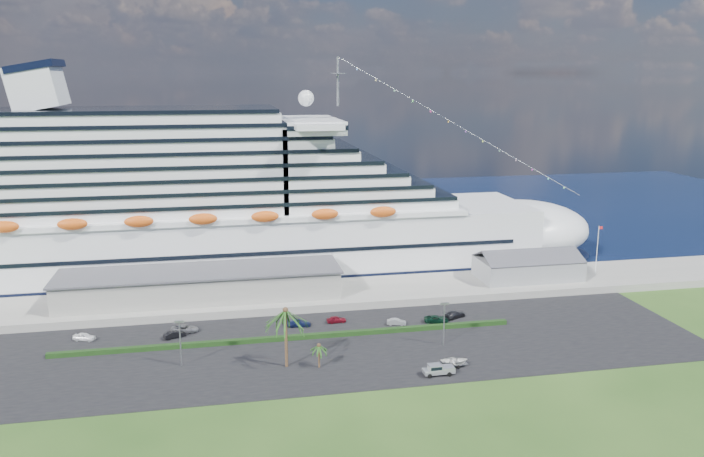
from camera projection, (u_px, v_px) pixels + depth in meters
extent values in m
plane|color=#234416|center=(347.00, 372.00, 117.65)|extent=(420.00, 420.00, 0.00)
cube|color=black|center=(336.00, 347.00, 128.16)|extent=(140.00, 38.00, 0.12)
cube|color=gray|center=(314.00, 295.00, 155.71)|extent=(240.00, 20.00, 1.80)
cube|color=black|center=(278.00, 218.00, 241.97)|extent=(420.00, 160.00, 0.02)
cube|color=silver|center=(222.00, 243.00, 173.27)|extent=(160.00, 30.00, 16.00)
ellipsoid|color=silver|center=(517.00, 230.00, 188.54)|extent=(40.00, 30.00, 16.00)
cube|color=black|center=(223.00, 269.00, 174.78)|extent=(164.00, 30.60, 2.40)
cube|color=silver|center=(168.00, 159.00, 166.20)|extent=(128.00, 26.00, 24.80)
cube|color=silver|center=(310.00, 125.00, 171.11)|extent=(14.00, 38.00, 3.20)
cube|color=silver|center=(37.00, 87.00, 157.00)|extent=(11.58, 14.00, 11.58)
cylinder|color=gray|center=(338.00, 82.00, 170.14)|extent=(0.70, 0.70, 12.00)
ellipsoid|color=#D85314|center=(203.00, 219.00, 155.23)|extent=(90.00, 2.40, 2.60)
ellipsoid|color=#D85314|center=(204.00, 195.00, 185.45)|extent=(90.00, 2.40, 2.60)
cube|color=black|center=(222.00, 240.00, 173.09)|extent=(144.00, 30.40, 0.90)
cube|color=gray|center=(201.00, 285.00, 150.07)|extent=(60.00, 14.00, 6.00)
cube|color=#4C4C54|center=(200.00, 271.00, 149.39)|extent=(61.00, 15.00, 0.40)
cube|color=gray|center=(528.00, 268.00, 164.90)|extent=(24.00, 12.00, 4.80)
cube|color=#4C4C54|center=(534.00, 257.00, 161.24)|extent=(24.00, 6.31, 2.74)
cube|color=#4C4C54|center=(523.00, 251.00, 166.97)|extent=(24.00, 6.31, 2.74)
cylinder|color=silver|center=(597.00, 250.00, 167.54)|extent=(0.16, 0.16, 12.00)
cube|color=red|center=(601.00, 228.00, 166.40)|extent=(1.00, 0.04, 0.70)
cube|color=black|center=(291.00, 338.00, 131.30)|extent=(88.00, 1.10, 0.90)
cylinder|color=gray|center=(180.00, 344.00, 119.05)|extent=(0.24, 0.24, 8.00)
cube|color=gray|center=(179.00, 322.00, 118.14)|extent=(1.60, 0.35, 0.35)
cylinder|color=gray|center=(444.00, 325.00, 128.21)|extent=(0.24, 0.24, 8.00)
cube|color=gray|center=(445.00, 304.00, 127.30)|extent=(1.60, 0.35, 0.35)
cylinder|color=#47301E|center=(286.00, 339.00, 118.41)|extent=(0.54, 0.54, 10.50)
sphere|color=#47301E|center=(285.00, 310.00, 117.25)|extent=(0.98, 0.98, 0.98)
cylinder|color=#47301E|center=(319.00, 357.00, 118.72)|extent=(0.35, 0.35, 4.20)
sphere|color=#47301E|center=(319.00, 345.00, 118.26)|extent=(0.73, 0.73, 0.73)
imported|color=white|center=(84.00, 337.00, 130.99)|extent=(4.60, 3.06, 1.45)
imported|color=black|center=(175.00, 334.00, 132.24)|extent=(4.48, 3.04, 1.40)
imported|color=gray|center=(185.00, 329.00, 135.05)|extent=(5.40, 2.73, 1.46)
imported|color=#151E4A|center=(299.00, 323.00, 138.29)|extent=(4.97, 2.38, 1.40)
imported|color=maroon|center=(336.00, 319.00, 140.36)|extent=(4.06, 1.83, 1.36)
imported|color=#96999C|center=(397.00, 322.00, 139.05)|extent=(4.09, 2.43, 1.27)
imported|color=black|center=(436.00, 319.00, 140.48)|extent=(5.40, 3.39, 1.39)
imported|color=black|center=(454.00, 314.00, 143.08)|extent=(5.50, 4.04, 1.48)
cylinder|color=black|center=(430.00, 376.00, 114.80)|extent=(0.79, 0.29, 0.79)
cylinder|color=black|center=(426.00, 371.00, 116.59)|extent=(0.79, 0.29, 0.79)
cylinder|color=black|center=(449.00, 374.00, 115.46)|extent=(0.79, 0.29, 0.79)
cylinder|color=black|center=(446.00, 370.00, 117.25)|extent=(0.79, 0.29, 0.79)
cube|color=silver|center=(439.00, 371.00, 115.98)|extent=(5.36, 2.05, 0.69)
cube|color=silver|center=(447.00, 368.00, 116.16)|extent=(2.40, 1.96, 0.54)
cube|color=silver|center=(435.00, 367.00, 115.69)|extent=(2.20, 1.91, 0.94)
cube|color=black|center=(435.00, 367.00, 115.67)|extent=(2.00, 1.95, 0.54)
cube|color=silver|center=(426.00, 371.00, 115.50)|extent=(0.91, 1.89, 0.35)
cube|color=gray|center=(455.00, 364.00, 119.23)|extent=(4.47, 1.82, 0.11)
cylinder|color=gray|center=(444.00, 365.00, 118.85)|extent=(2.11, 0.17, 0.08)
cylinder|color=black|center=(458.00, 367.00, 118.53)|extent=(0.62, 0.24, 0.61)
cylinder|color=black|center=(455.00, 363.00, 120.18)|extent=(0.62, 0.24, 0.61)
imported|color=silver|center=(455.00, 361.00, 119.11)|extent=(5.00, 3.68, 1.01)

